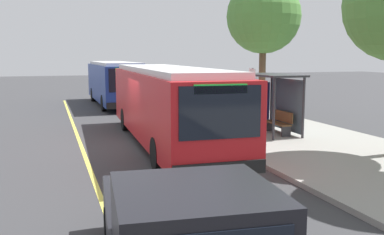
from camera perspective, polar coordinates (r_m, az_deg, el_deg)
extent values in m
plane|color=#38383A|center=(16.69, -6.67, -3.61)|extent=(120.00, 120.00, 0.00)
cube|color=gray|center=(18.79, 11.55, -2.16)|extent=(44.00, 6.40, 0.15)
cube|color=#E0D64C|center=(16.40, -14.24, -4.00)|extent=(36.00, 0.14, 0.01)
cube|color=red|center=(16.56, -3.29, 1.78)|extent=(11.99, 2.99, 2.40)
cube|color=silver|center=(16.47, -3.33, 6.27)|extent=(11.03, 2.70, 0.20)
cube|color=black|center=(10.82, 3.79, 0.66)|extent=(0.12, 2.17, 1.34)
cube|color=black|center=(16.87, 0.98, 2.89)|extent=(10.47, 0.43, 1.06)
cube|color=white|center=(17.03, 0.98, -1.36)|extent=(11.30, 0.45, 0.28)
cube|color=#26D83F|center=(10.75, 3.83, 3.77)|extent=(0.08, 1.40, 0.24)
cube|color=black|center=(11.09, 3.74, -6.81)|extent=(0.17, 2.50, 0.36)
cylinder|color=black|center=(13.58, 5.03, -4.16)|extent=(1.01, 0.32, 1.00)
cylinder|color=black|center=(12.94, -4.58, -4.77)|extent=(1.01, 0.32, 1.00)
cylinder|color=black|center=(20.41, -2.36, 0.02)|extent=(1.01, 0.32, 1.00)
cylinder|color=black|center=(19.99, -8.80, -0.24)|extent=(1.01, 0.32, 1.00)
cube|color=navy|center=(30.17, -10.16, 4.55)|extent=(10.03, 2.62, 2.40)
cube|color=silver|center=(30.11, -10.22, 7.02)|extent=(9.23, 2.36, 0.20)
cube|color=black|center=(25.19, -8.46, 4.88)|extent=(0.05, 2.17, 1.34)
cube|color=black|center=(30.37, -7.76, 5.17)|extent=(8.81, 0.10, 1.06)
cube|color=yellow|center=(30.46, -7.70, 2.79)|extent=(9.51, 0.09, 0.28)
cube|color=#26D83F|center=(25.16, -8.49, 6.22)|extent=(0.04, 1.40, 0.24)
cube|color=black|center=(25.30, -8.38, 1.60)|extent=(0.10, 2.50, 0.36)
cylinder|color=black|center=(27.41, -6.74, 2.07)|extent=(1.00, 0.29, 1.00)
cylinder|color=black|center=(27.03, -11.53, 1.87)|extent=(1.00, 0.29, 1.00)
cylinder|color=black|center=(33.38, -8.93, 3.11)|extent=(1.00, 0.29, 1.00)
cylinder|color=black|center=(33.07, -12.88, 2.96)|extent=(1.00, 0.29, 1.00)
cube|color=black|center=(5.31, 0.43, -13.33)|extent=(2.06, 2.07, 0.80)
cylinder|color=black|center=(8.22, 2.41, -13.35)|extent=(0.78, 0.31, 0.76)
cylinder|color=black|center=(7.96, -10.59, -14.22)|extent=(0.78, 0.31, 0.76)
cylinder|color=#333338|center=(17.52, 14.46, 1.22)|extent=(0.10, 0.10, 2.40)
cylinder|color=#333338|center=(16.85, 10.73, 1.07)|extent=(0.10, 0.10, 2.40)
cylinder|color=#333338|center=(19.74, 10.38, 2.10)|extent=(0.10, 0.10, 2.40)
cylinder|color=#333338|center=(19.15, 6.96, 1.99)|extent=(0.10, 0.10, 2.40)
cube|color=#333338|center=(18.20, 10.64, 5.51)|extent=(2.90, 1.60, 0.08)
cube|color=#4C606B|center=(18.61, 12.30, 1.69)|extent=(2.47, 0.04, 2.16)
cube|color=navy|center=(19.44, 8.69, 1.91)|extent=(0.06, 1.11, 1.82)
cube|color=brown|center=(18.38, 11.14, -0.71)|extent=(1.60, 0.44, 0.06)
cube|color=brown|center=(18.46, 11.82, 0.18)|extent=(1.60, 0.05, 0.44)
cube|color=#333338|center=(19.04, 10.06, -1.07)|extent=(0.08, 0.40, 0.45)
cube|color=#333338|center=(17.81, 12.26, -1.77)|extent=(0.08, 0.40, 0.45)
cylinder|color=#333338|center=(15.64, 7.92, 1.33)|extent=(0.07, 0.07, 2.80)
cube|color=white|center=(15.54, 7.93, 5.36)|extent=(0.44, 0.03, 0.56)
cube|color=red|center=(15.54, 7.88, 5.36)|extent=(0.40, 0.01, 0.16)
cylinder|color=#282D47|center=(19.18, 6.60, -0.32)|extent=(0.14, 0.14, 0.85)
cylinder|color=#282D47|center=(19.11, 6.12, -0.35)|extent=(0.14, 0.14, 0.85)
cube|color=beige|center=(19.05, 6.40, 1.85)|extent=(0.24, 0.40, 0.62)
sphere|color=tan|center=(19.01, 6.42, 3.11)|extent=(0.22, 0.22, 0.22)
cylinder|color=brown|center=(23.44, 9.20, 4.80)|extent=(0.36, 0.36, 3.81)
sphere|color=#4C8438|center=(23.48, 9.39, 13.01)|extent=(3.88, 3.88, 3.88)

